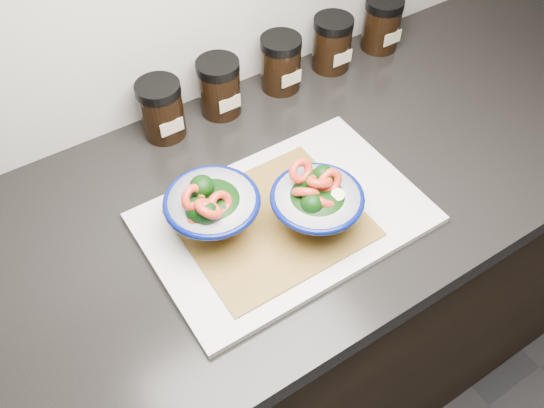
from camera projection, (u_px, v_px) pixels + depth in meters
cabinet at (299, 311)px, 1.38m from camera, size 3.43×0.58×0.86m
countertop at (308, 183)px, 1.03m from camera, size 3.50×0.60×0.04m
cutting_board at (285, 218)px, 0.95m from camera, size 0.45×0.30×0.01m
bamboo_mat at (272, 223)px, 0.93m from camera, size 0.28×0.24×0.00m
bowl_left at (212, 209)px, 0.89m from camera, size 0.15×0.15×0.11m
bowl_right at (316, 203)px, 0.89m from camera, size 0.15×0.15×0.11m
spice_jar_a at (162, 110)px, 1.05m from camera, size 0.08×0.08×0.11m
spice_jar_b at (219, 87)px, 1.09m from camera, size 0.08×0.08×0.11m
spice_jar_c at (281, 63)px, 1.14m from camera, size 0.08×0.08×0.11m
spice_jar_d at (332, 43)px, 1.19m from camera, size 0.08×0.08×0.11m
spice_jar_e at (382, 24)px, 1.23m from camera, size 0.08×0.08×0.11m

